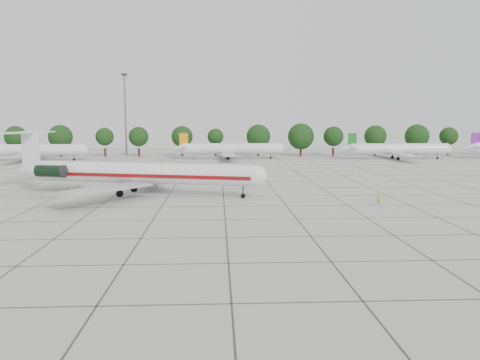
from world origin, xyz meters
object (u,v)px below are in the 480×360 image
Objects in this scene: main_airliner at (130,172)px; ground_crew at (378,199)px; bg_airliner_b at (31,150)px; floodlight_mast at (125,110)px; bg_airliner_c at (231,149)px; bg_airliner_d at (398,149)px.

ground_crew is at bearing -3.15° from main_airliner.
main_airliner is 71.12m from bg_airliner_b.
floodlight_mast is (-49.93, 92.17, 13.45)m from ground_crew.
bg_airliner_c is at bearing -89.80° from ground_crew.
main_airliner is at bearing -136.70° from bg_airliner_d.
bg_airliner_b is 54.51m from bg_airliner_c.
ground_crew is at bearing -61.56° from floodlight_mast.
ground_crew is 75.66m from bg_airliner_c.
ground_crew is 77.08m from bg_airliner_d.
bg_airliner_c is 39.39m from floodlight_mast.
bg_airliner_d is 1.11× the size of floodlight_mast.
ground_crew is at bearing -113.07° from bg_airliner_d.
bg_airliner_d is at bearing -14.88° from floodlight_mast.
bg_airliner_d is (63.88, 60.20, -0.37)m from main_airliner.
floodlight_mast is (-32.87, 18.49, 11.37)m from bg_airliner_c.
main_airliner is 1.38× the size of bg_airliner_b.
bg_airliner_b is 101.69m from bg_airliner_d.
main_airliner is 1.53× the size of floodlight_mast.
main_airliner is 1.38× the size of bg_airliner_d.
main_airliner reaches higher than bg_airliner_c.
ground_crew is at bearing -44.77° from bg_airliner_b.
floodlight_mast is at bearing 165.12° from bg_airliner_d.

